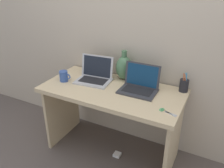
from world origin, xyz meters
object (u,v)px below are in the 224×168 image
Objects in this scene: coffee_mug at (64,76)px; power_brick at (117,155)px; pen_cup at (184,85)px; laptop_right at (140,84)px; green_vase at (124,67)px; scissors at (165,111)px; laptop_left at (95,74)px.

power_brick is (0.58, 0.02, -0.78)m from coffee_mug.
pen_cup is 0.98m from power_brick.
laptop_right reaches higher than power_brick.
laptop_right is at bearing 42.38° from power_brick.
coffee_mug is 0.65× the size of pen_cup.
coffee_mug is at bearing -163.86° from pen_cup.
laptop_right reaches higher than pen_cup.
scissors is at bearing -37.42° from green_vase.
coffee_mug is (-0.73, -0.16, -0.01)m from laptop_right.
laptop_right is 1.13× the size of green_vase.
green_vase is 2.01× the size of scissors.
green_vase reaches higher than pen_cup.
laptop_right is 1.76× the size of pen_cup.
laptop_right is 0.75m from coffee_mug.
laptop_left is 1.88× the size of pen_cup.
green_vase is at bearing 179.46° from pen_cup.
green_vase reaches higher than power_brick.
laptop_left is at bearing -169.20° from pen_cup.
pen_cup is at bearing 10.80° from laptop_left.
laptop_right is (0.47, 0.00, 0.00)m from laptop_left.
pen_cup is (0.59, -0.01, -0.06)m from green_vase.
power_brick is (0.08, -0.30, -0.85)m from green_vase.
laptop_left is at bearing -145.31° from green_vase.
coffee_mug is at bearing -167.74° from laptop_right.
scissors is (0.31, -0.25, -0.06)m from laptop_right.
scissors reaches higher than power_brick.
scissors is 0.87m from power_brick.
power_brick is at bearing 166.28° from scissors.
scissors is at bearing -5.03° from coffee_mug.
laptop_right reaches higher than scissors.
pen_cup reaches higher than power_brick.
power_brick is (-0.46, 0.11, -0.73)m from scissors.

